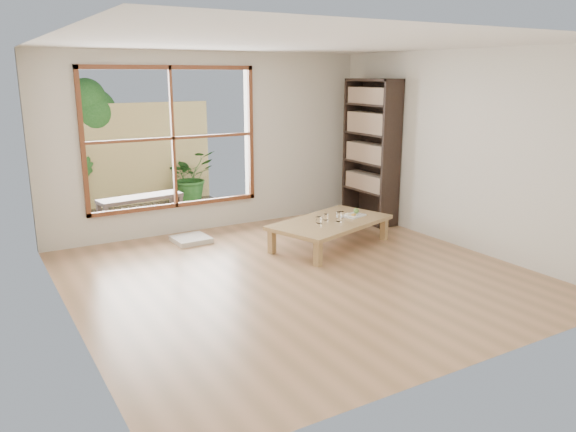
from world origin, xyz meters
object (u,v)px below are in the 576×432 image
food_tray (354,214)px  garden_bench (140,200)px  low_table (330,224)px  bookshelf (371,152)px

food_tray → garden_bench: food_tray is taller
garden_bench → low_table: bearing=-61.2°
bookshelf → garden_bench: (-3.19, 1.67, -0.73)m
garden_bench → bookshelf: bearing=-35.4°
low_table → bookshelf: 1.76m
food_tray → garden_bench: (-2.29, 2.46, -0.01)m
low_table → garden_bench: (-1.86, 2.50, 0.06)m
bookshelf → food_tray: (-0.90, -0.79, -0.72)m
low_table → food_tray: (0.43, 0.04, 0.07)m
low_table → garden_bench: bearing=108.8°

